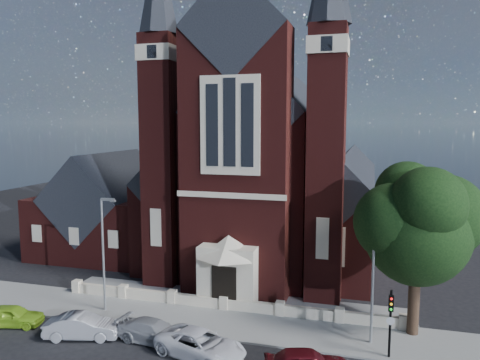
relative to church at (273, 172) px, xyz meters
The scene contains 14 objects.
ground 11.40m from the church, 90.00° to the right, with size 120.00×120.00×0.00m, color black.
pavement_strip 20.18m from the church, 90.00° to the right, with size 60.00×5.00×0.12m, color gray.
forecourt_paving 16.60m from the church, 90.00° to the right, with size 26.00×3.00×0.14m, color gray.
forecourt_wall 18.37m from the church, 90.00° to the right, with size 24.00×0.40×0.90m, color beige.
church is the anchor object (origin of this frame).
parish_hall 17.26m from the church, 162.84° to the right, with size 12.00×12.20×10.24m.
street_tree 21.38m from the church, 53.83° to the right, with size 6.40×6.60×10.70m.
street_lamp_left 20.84m from the church, 112.66° to the right, with size 1.16×0.22×8.09m.
street_lamp_right 21.76m from the church, 61.96° to the right, with size 1.16×0.22×8.09m.
traffic_signal 23.94m from the church, 61.80° to the right, with size 0.28×0.42×4.00m.
car_lime_van 26.99m from the church, 118.98° to the right, with size 1.62×4.02×1.37m, color #91C727.
car_silver_a 25.12m from the church, 107.16° to the right, with size 1.58×4.53×1.49m, color #97999E.
car_silver_b 23.61m from the church, 96.74° to the right, with size 1.87×4.60×1.34m, color #989A9F.
car_white_suv 24.35m from the church, 88.12° to the right, with size 2.50×5.41×1.50m, color white.
Camera 1 is at (9.75, -23.70, 13.17)m, focal length 35.00 mm.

